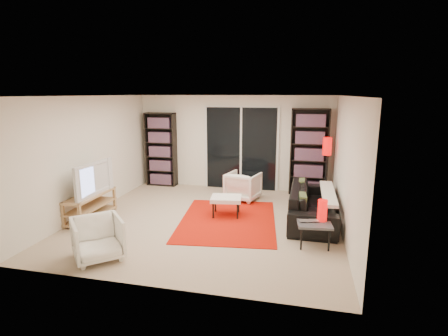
{
  "coord_description": "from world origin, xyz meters",
  "views": [
    {
      "loc": [
        1.77,
        -6.27,
        2.45
      ],
      "look_at": [
        0.25,
        0.3,
        1.0
      ],
      "focal_mm": 28.0,
      "sensor_mm": 36.0,
      "label": 1
    }
  ],
  "objects_px": {
    "armchair_front": "(98,239)",
    "sofa": "(313,204)",
    "bookshelf_right": "(309,152)",
    "bookshelf_left": "(161,150)",
    "ottoman": "(226,199)",
    "floor_lamp": "(327,152)",
    "side_table": "(314,224)",
    "armchair_back": "(243,186)",
    "tv_stand": "(91,206)"
  },
  "relations": [
    {
      "from": "armchair_front",
      "to": "floor_lamp",
      "type": "height_order",
      "value": "floor_lamp"
    },
    {
      "from": "bookshelf_left",
      "to": "armchair_back",
      "type": "height_order",
      "value": "bookshelf_left"
    },
    {
      "from": "sofa",
      "to": "ottoman",
      "type": "height_order",
      "value": "sofa"
    },
    {
      "from": "sofa",
      "to": "side_table",
      "type": "relative_size",
      "value": 3.76
    },
    {
      "from": "bookshelf_left",
      "to": "side_table",
      "type": "xyz_separation_m",
      "value": [
        3.94,
        -3.04,
        -0.62
      ]
    },
    {
      "from": "bookshelf_right",
      "to": "side_table",
      "type": "distance_m",
      "value": 3.12
    },
    {
      "from": "sofa",
      "to": "floor_lamp",
      "type": "distance_m",
      "value": 1.57
    },
    {
      "from": "bookshelf_right",
      "to": "side_table",
      "type": "xyz_separation_m",
      "value": [
        0.09,
        -3.04,
        -0.69
      ]
    },
    {
      "from": "bookshelf_left",
      "to": "sofa",
      "type": "bearing_deg",
      "value": -24.87
    },
    {
      "from": "armchair_front",
      "to": "tv_stand",
      "type": "bearing_deg",
      "value": 84.09
    },
    {
      "from": "ottoman",
      "to": "side_table",
      "type": "bearing_deg",
      "value": -31.49
    },
    {
      "from": "bookshelf_left",
      "to": "side_table",
      "type": "distance_m",
      "value": 5.02
    },
    {
      "from": "sofa",
      "to": "ottoman",
      "type": "xyz_separation_m",
      "value": [
        -1.71,
        -0.17,
        0.02
      ]
    },
    {
      "from": "bookshelf_left",
      "to": "floor_lamp",
      "type": "distance_m",
      "value": 4.26
    },
    {
      "from": "armchair_back",
      "to": "armchair_front",
      "type": "height_order",
      "value": "armchair_back"
    },
    {
      "from": "ottoman",
      "to": "tv_stand",
      "type": "bearing_deg",
      "value": -163.51
    },
    {
      "from": "bookshelf_left",
      "to": "armchair_front",
      "type": "bearing_deg",
      "value": -79.65
    },
    {
      "from": "ottoman",
      "to": "side_table",
      "type": "xyz_separation_m",
      "value": [
        1.7,
        -1.04,
        0.01
      ]
    },
    {
      "from": "floor_lamp",
      "to": "ottoman",
      "type": "bearing_deg",
      "value": -143.37
    },
    {
      "from": "sofa",
      "to": "armchair_front",
      "type": "xyz_separation_m",
      "value": [
        -3.17,
        -2.45,
        -0.01
      ]
    },
    {
      "from": "armchair_back",
      "to": "armchair_front",
      "type": "bearing_deg",
      "value": 78.8
    },
    {
      "from": "side_table",
      "to": "bookshelf_left",
      "type": "bearing_deg",
      "value": 142.32
    },
    {
      "from": "bookshelf_left",
      "to": "sofa",
      "type": "distance_m",
      "value": 4.4
    },
    {
      "from": "ottoman",
      "to": "side_table",
      "type": "relative_size",
      "value": 1.13
    },
    {
      "from": "tv_stand",
      "to": "side_table",
      "type": "bearing_deg",
      "value": -3.72
    },
    {
      "from": "sofa",
      "to": "armchair_front",
      "type": "bearing_deg",
      "value": 128.64
    },
    {
      "from": "tv_stand",
      "to": "bookshelf_left",
      "type": "bearing_deg",
      "value": 82.88
    },
    {
      "from": "bookshelf_right",
      "to": "armchair_front",
      "type": "bearing_deg",
      "value": -125.64
    },
    {
      "from": "tv_stand",
      "to": "sofa",
      "type": "xyz_separation_m",
      "value": [
        4.3,
        0.93,
        0.06
      ]
    },
    {
      "from": "side_table",
      "to": "floor_lamp",
      "type": "xyz_separation_m",
      "value": [
        0.29,
        2.52,
        0.78
      ]
    },
    {
      "from": "bookshelf_right",
      "to": "ottoman",
      "type": "xyz_separation_m",
      "value": [
        -1.61,
        -2.0,
        -0.7
      ]
    },
    {
      "from": "floor_lamp",
      "to": "side_table",
      "type": "bearing_deg",
      "value": -96.53
    },
    {
      "from": "side_table",
      "to": "floor_lamp",
      "type": "bearing_deg",
      "value": 83.47
    },
    {
      "from": "armchair_front",
      "to": "sofa",
      "type": "bearing_deg",
      "value": -4.89
    },
    {
      "from": "bookshelf_left",
      "to": "armchair_back",
      "type": "xyz_separation_m",
      "value": [
        2.38,
        -0.83,
        -0.65
      ]
    },
    {
      "from": "bookshelf_left",
      "to": "armchair_front",
      "type": "height_order",
      "value": "bookshelf_left"
    },
    {
      "from": "armchair_back",
      "to": "ottoman",
      "type": "xyz_separation_m",
      "value": [
        -0.14,
        -1.17,
        0.02
      ]
    },
    {
      "from": "bookshelf_right",
      "to": "ottoman",
      "type": "height_order",
      "value": "bookshelf_right"
    },
    {
      "from": "armchair_back",
      "to": "floor_lamp",
      "type": "bearing_deg",
      "value": -156.7
    },
    {
      "from": "bookshelf_right",
      "to": "sofa",
      "type": "height_order",
      "value": "bookshelf_right"
    },
    {
      "from": "bookshelf_right",
      "to": "armchair_front",
      "type": "distance_m",
      "value": 5.32
    },
    {
      "from": "bookshelf_left",
      "to": "tv_stand",
      "type": "relative_size",
      "value": 1.53
    },
    {
      "from": "tv_stand",
      "to": "sofa",
      "type": "relative_size",
      "value": 0.57
    },
    {
      "from": "tv_stand",
      "to": "ottoman",
      "type": "height_order",
      "value": "tv_stand"
    },
    {
      "from": "bookshelf_right",
      "to": "side_table",
      "type": "height_order",
      "value": "bookshelf_right"
    },
    {
      "from": "bookshelf_left",
      "to": "sofa",
      "type": "xyz_separation_m",
      "value": [
        3.95,
        -1.83,
        -0.65
      ]
    },
    {
      "from": "armchair_front",
      "to": "side_table",
      "type": "bearing_deg",
      "value": -21.23
    },
    {
      "from": "sofa",
      "to": "armchair_back",
      "type": "xyz_separation_m",
      "value": [
        -1.57,
        1.0,
        0.0
      ]
    },
    {
      "from": "bookshelf_left",
      "to": "armchair_front",
      "type": "xyz_separation_m",
      "value": [
        0.78,
        -4.28,
        -0.66
      ]
    },
    {
      "from": "armchair_front",
      "to": "bookshelf_left",
      "type": "bearing_deg",
      "value": 57.77
    }
  ]
}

